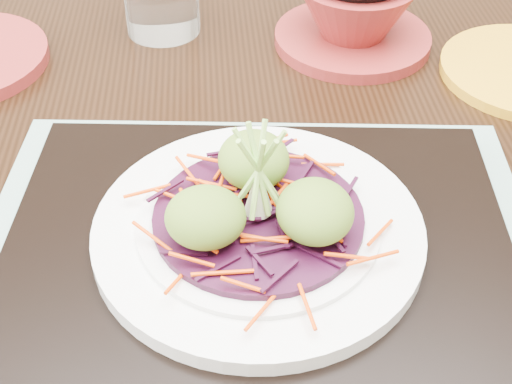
{
  "coord_description": "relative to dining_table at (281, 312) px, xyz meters",
  "views": [
    {
      "loc": [
        -0.09,
        -0.45,
        1.13
      ],
      "look_at": [
        -0.06,
        -0.07,
        0.8
      ],
      "focal_mm": 50.0,
      "sensor_mm": 36.0,
      "label": 1
    }
  ],
  "objects": [
    {
      "name": "white_plate",
      "position": [
        -0.02,
        -0.03,
        0.13
      ],
      "size": [
        0.23,
        0.23,
        0.02
      ],
      "color": "white",
      "rests_on": "serving_tray"
    },
    {
      "name": "dining_table",
      "position": [
        0.0,
        0.0,
        0.0
      ],
      "size": [
        1.22,
        0.82,
        0.76
      ],
      "rotation": [
        0.0,
        0.0,
        -0.01
      ],
      "color": "black",
      "rests_on": "ground"
    },
    {
      "name": "placemat",
      "position": [
        -0.02,
        -0.03,
        0.1
      ],
      "size": [
        0.44,
        0.36,
        0.0
      ],
      "primitive_type": "cube",
      "rotation": [
        0.0,
        0.0,
        -0.1
      ],
      "color": "gray",
      "rests_on": "dining_table"
    },
    {
      "name": "carrot_julienne",
      "position": [
        -0.02,
        -0.03,
        0.15
      ],
      "size": [
        0.18,
        0.18,
        0.01
      ],
      "primitive_type": null,
      "color": "#E13E03",
      "rests_on": "cabbage_bed"
    },
    {
      "name": "serving_tray",
      "position": [
        -0.02,
        -0.03,
        0.11
      ],
      "size": [
        0.38,
        0.3,
        0.02
      ],
      "primitive_type": "cube",
      "rotation": [
        0.0,
        0.0,
        -0.1
      ],
      "color": "black",
      "rests_on": "placemat"
    },
    {
      "name": "guacamole_scoops",
      "position": [
        -0.02,
        -0.03,
        0.16
      ],
      "size": [
        0.13,
        0.11,
        0.04
      ],
      "color": "#567021",
      "rests_on": "cabbage_bed"
    },
    {
      "name": "scallion_garnish",
      "position": [
        -0.02,
        -0.03,
        0.18
      ],
      "size": [
        0.05,
        0.05,
        0.08
      ],
      "primitive_type": null,
      "color": "#8FC74F",
      "rests_on": "cabbage_bed"
    },
    {
      "name": "terracotta_bowl_set",
      "position": [
        0.1,
        0.27,
        0.13
      ],
      "size": [
        0.22,
        0.22,
        0.07
      ],
      "rotation": [
        0.0,
        0.0,
        0.42
      ],
      "color": "maroon",
      "rests_on": "dining_table"
    },
    {
      "name": "cabbage_bed",
      "position": [
        -0.02,
        -0.03,
        0.14
      ],
      "size": [
        0.15,
        0.15,
        0.01
      ],
      "primitive_type": "cylinder",
      "color": "#31091F",
      "rests_on": "white_plate"
    }
  ]
}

